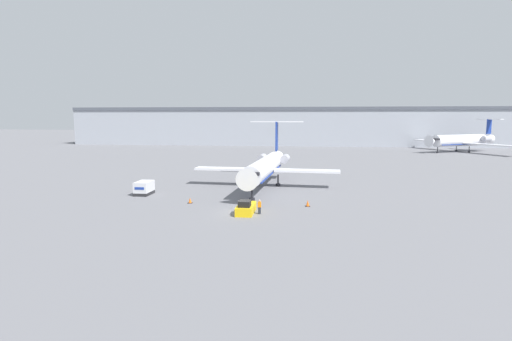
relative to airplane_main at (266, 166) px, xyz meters
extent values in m
plane|color=slate|center=(-0.89, -18.95, -3.46)|extent=(600.00, 600.00, 0.00)
cube|color=#9EA3AD|center=(-0.89, 101.05, 3.64)|extent=(180.00, 16.00, 14.21)
cube|color=#4C515B|center=(-0.89, 101.05, 11.34)|extent=(180.00, 16.80, 1.20)
cylinder|color=white|center=(-0.06, -0.95, -0.06)|extent=(4.35, 23.46, 2.96)
cone|color=white|center=(-0.82, -13.77, -0.06)|extent=(3.09, 2.54, 2.96)
cube|color=black|center=(-0.77, -12.83, 0.46)|extent=(2.55, 0.85, 0.44)
cone|color=white|center=(0.74, 12.32, -0.06)|extent=(2.85, 3.41, 2.66)
cube|color=navy|center=(-0.06, -0.95, -1.02)|extent=(3.91, 21.11, 0.20)
cube|color=white|center=(6.75, -0.19, -0.72)|extent=(10.67, 3.11, 0.36)
cube|color=white|center=(-6.72, 0.62, -0.72)|extent=(10.67, 3.11, 0.36)
cylinder|color=#ADADB7|center=(2.67, 8.70, 0.31)|extent=(1.67, 3.45, 1.47)
cylinder|color=#ADADB7|center=(-1.61, 8.96, 0.31)|extent=(1.67, 3.45, 1.47)
cube|color=navy|center=(0.78, 12.96, 4.23)|extent=(0.37, 2.21, 5.62)
cube|color=white|center=(0.78, 12.96, 7.04)|extent=(10.20, 2.40, 0.20)
cylinder|color=black|center=(-0.69, -11.59, -2.50)|extent=(0.24, 0.24, 1.92)
cylinder|color=black|center=(-0.69, -11.59, -3.26)|extent=(0.80, 0.80, 0.40)
cylinder|color=black|center=(-1.87, 0.93, -2.50)|extent=(0.24, 0.24, 1.92)
cylinder|color=black|center=(-1.87, 0.93, -3.26)|extent=(0.80, 0.80, 0.40)
cylinder|color=black|center=(1.97, 0.70, -2.50)|extent=(0.24, 0.24, 1.92)
cylinder|color=black|center=(1.97, 0.70, -3.26)|extent=(0.80, 0.80, 0.40)
cube|color=yellow|center=(-0.44, -18.65, -2.96)|extent=(1.94, 4.53, 1.01)
cube|color=black|center=(-0.44, -19.65, -2.10)|extent=(1.36, 1.63, 0.70)
cube|color=black|center=(-0.44, -16.48, -3.11)|extent=(1.75, 0.30, 0.61)
cube|color=#232326|center=(-17.12, -9.26, -3.24)|extent=(2.02, 3.33, 0.45)
cube|color=silver|center=(-17.12, -9.26, -2.25)|extent=(2.02, 3.33, 1.53)
cube|color=navy|center=(-17.12, -10.94, -2.25)|extent=(1.41, 0.04, 0.36)
cube|color=#232838|center=(1.22, -18.97, -3.05)|extent=(0.32, 0.20, 0.82)
cube|color=orange|center=(1.22, -18.97, -2.31)|extent=(0.40, 0.24, 0.65)
sphere|color=tan|center=(1.22, -18.97, -1.86)|extent=(0.24, 0.24, 0.24)
cube|color=black|center=(-8.67, -14.17, -3.44)|extent=(0.59, 0.59, 0.04)
cone|color=orange|center=(-8.67, -14.17, -3.07)|extent=(0.42, 0.42, 0.70)
cube|color=black|center=(6.88, -14.15, -3.44)|extent=(0.59, 0.59, 0.04)
cone|color=orange|center=(6.88, -14.15, -3.03)|extent=(0.42, 0.42, 0.78)
cylinder|color=white|center=(56.37, 73.88, 0.37)|extent=(20.06, 13.85, 3.75)
cone|color=white|center=(45.99, 67.82, 0.37)|extent=(4.49, 4.76, 3.75)
cube|color=black|center=(47.03, 68.42, 1.03)|extent=(2.21, 3.11, 0.44)
cone|color=white|center=(67.24, 80.22, 0.37)|extent=(5.27, 5.00, 3.38)
cube|color=navy|center=(56.37, 73.88, -0.85)|extent=(18.05, 12.46, 0.20)
cube|color=white|center=(62.63, 65.24, -0.47)|extent=(11.57, 16.70, 0.36)
cube|color=white|center=(51.93, 83.57, -0.47)|extent=(11.57, 16.70, 0.36)
cylinder|color=#ADADB7|center=(65.40, 75.93, 0.84)|extent=(3.60, 3.24, 2.00)
cylinder|color=#ADADB7|center=(62.60, 80.73, 0.84)|extent=(3.60, 3.24, 2.00)
cube|color=navy|center=(67.95, 80.63, 4.75)|extent=(2.02, 1.32, 5.00)
cube|color=white|center=(67.95, 80.63, 7.25)|extent=(6.09, 8.68, 0.20)
cylinder|color=black|center=(48.15, 69.08, -2.48)|extent=(0.24, 0.24, 1.96)
cylinder|color=black|center=(48.15, 69.08, -3.26)|extent=(0.80, 0.80, 0.40)
cylinder|color=black|center=(56.57, 76.82, -2.48)|extent=(0.24, 0.24, 1.96)
cylinder|color=black|center=(56.57, 76.82, -3.26)|extent=(0.80, 0.80, 0.40)
cylinder|color=black|center=(59.03, 72.60, -2.48)|extent=(0.24, 0.24, 1.96)
cylinder|color=black|center=(59.03, 72.60, -3.26)|extent=(0.80, 0.80, 0.40)
camera|label=1|loc=(6.69, -64.68, 7.88)|focal=28.00mm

